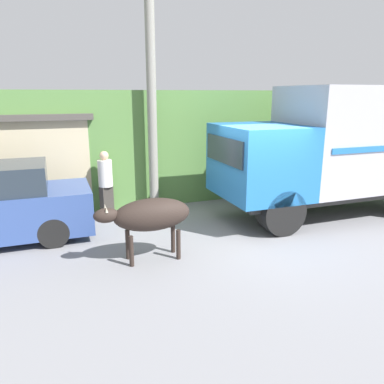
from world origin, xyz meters
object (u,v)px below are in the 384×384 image
object	(u,v)px
brown_cow	(150,215)
utility_pole	(151,87)
cargo_truck	(342,146)
pedestrian_on_hill	(106,181)

from	to	relation	value
brown_cow	utility_pole	world-z (taller)	utility_pole
cargo_truck	utility_pole	bearing A→B (deg)	159.17
cargo_truck	brown_cow	world-z (taller)	cargo_truck
brown_cow	pedestrian_on_hill	distance (m)	3.20
pedestrian_on_hill	utility_pole	xyz separation A→B (m)	(1.34, 0.04, 2.43)
cargo_truck	pedestrian_on_hill	distance (m)	6.44
brown_cow	pedestrian_on_hill	bearing A→B (deg)	83.62
pedestrian_on_hill	utility_pole	bearing A→B (deg)	156.49
pedestrian_on_hill	cargo_truck	bearing A→B (deg)	136.95
pedestrian_on_hill	utility_pole	distance (m)	2.78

